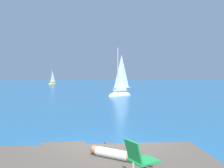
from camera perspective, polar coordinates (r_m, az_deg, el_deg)
The scene contains 7 objects.
ground_plane at distance 9.12m, azimuth -0.02°, elevation -14.64°, with size 160.00×160.00×0.00m, color #236093.
boulder_seaward at distance 9.10m, azimuth 1.65°, elevation -14.68°, with size 1.27×1.01×0.70m, color brown.
boulder_inland at distance 8.88m, azimuth -9.78°, elevation -15.16°, with size 1.40×1.12×0.77m, color brown.
sailboat_near at distance 30.40m, azimuth 1.66°, elevation -1.88°, with size 3.13×2.58×5.84m.
sailboat_far at distance 59.83m, azimuth -12.31°, elevation 0.16°, with size 1.71×1.78×3.50m.
person_sunbather at distance 6.98m, azimuth 0.94°, elevation -14.44°, with size 1.48×1.17×0.25m.
beach_chair at distance 5.74m, azimuth 5.70°, elevation -14.84°, with size 0.74×0.69×0.80m.
Camera 1 is at (-0.60, -8.68, 2.71)m, focal length 44.04 mm.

